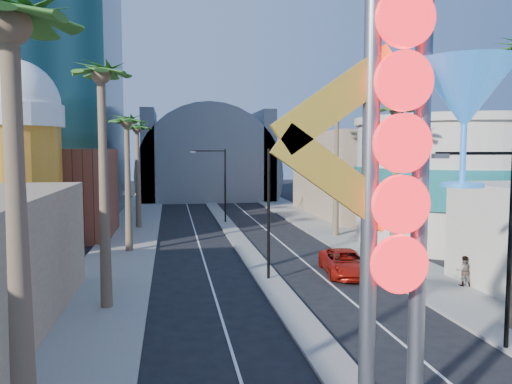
# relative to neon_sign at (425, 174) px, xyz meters

# --- Properties ---
(sidewalk_west) EXTENTS (5.00, 100.00, 0.15)m
(sidewalk_west) POSITION_rel_neon_sign_xyz_m (-10.32, 32.04, -7.23)
(sidewalk_west) COLOR gray
(sidewalk_west) RESTS_ON ground
(sidewalk_east) EXTENTS (5.00, 100.00, 0.15)m
(sidewalk_east) POSITION_rel_neon_sign_xyz_m (8.68, 32.04, -7.23)
(sidewalk_east) COLOR gray
(sidewalk_east) RESTS_ON ground
(median) EXTENTS (1.60, 84.00, 0.15)m
(median) POSITION_rel_neon_sign_xyz_m (-0.82, 35.04, -7.23)
(median) COLOR gray
(median) RESTS_ON ground
(brick_filler_west) EXTENTS (10.00, 10.00, 8.00)m
(brick_filler_west) POSITION_rel_neon_sign_xyz_m (-16.82, 35.04, -3.31)
(brick_filler_west) COLOR brown
(brick_filler_west) RESTS_ON ground
(filler_east) EXTENTS (10.00, 20.00, 10.00)m
(filler_east) POSITION_rel_neon_sign_xyz_m (15.18, 45.04, -2.31)
(filler_east) COLOR #8C785A
(filler_east) RESTS_ON ground
(beer_mug) EXTENTS (7.00, 7.00, 14.50)m
(beer_mug) POSITION_rel_neon_sign_xyz_m (-17.82, 27.04, 0.54)
(beer_mug) COLOR #CA6B1A
(beer_mug) RESTS_ON ground
(turquoise_building) EXTENTS (16.60, 16.60, 10.60)m
(turquoise_building) POSITION_rel_neon_sign_xyz_m (17.18, 27.04, -2.06)
(turquoise_building) COLOR beige
(turquoise_building) RESTS_ON ground
(canopy) EXTENTS (22.00, 16.00, 22.00)m
(canopy) POSITION_rel_neon_sign_xyz_m (-0.82, 69.04, -3.00)
(canopy) COLOR slate
(canopy) RESTS_ON ground
(neon_sign) EXTENTS (6.53, 2.60, 12.55)m
(neon_sign) POSITION_rel_neon_sign_xyz_m (0.00, 0.00, 0.00)
(neon_sign) COLOR gray
(neon_sign) RESTS_ON ground
(streetlight_0) EXTENTS (3.79, 0.25, 8.00)m
(streetlight_0) POSITION_rel_neon_sign_xyz_m (-0.27, 17.04, -2.43)
(streetlight_0) COLOR black
(streetlight_0) RESTS_ON ground
(streetlight_1) EXTENTS (3.79, 0.25, 8.00)m
(streetlight_1) POSITION_rel_neon_sign_xyz_m (-1.36, 41.04, -2.43)
(streetlight_1) COLOR black
(streetlight_1) RESTS_ON ground
(streetlight_2) EXTENTS (3.45, 0.25, 8.00)m
(streetlight_2) POSITION_rel_neon_sign_xyz_m (5.91, 5.04, -2.47)
(streetlight_2) COLOR black
(streetlight_2) RESTS_ON ground
(palm_0) EXTENTS (2.40, 2.40, 11.70)m
(palm_0) POSITION_rel_neon_sign_xyz_m (-9.82, -0.96, 2.62)
(palm_0) COLOR brown
(palm_0) RESTS_ON ground
(palm_1) EXTENTS (2.40, 2.40, 12.70)m
(palm_1) POSITION_rel_neon_sign_xyz_m (-9.82, 13.04, 3.52)
(palm_1) COLOR brown
(palm_1) RESTS_ON ground
(palm_2) EXTENTS (2.40, 2.40, 11.20)m
(palm_2) POSITION_rel_neon_sign_xyz_m (-9.82, 27.04, 2.17)
(palm_2) COLOR brown
(palm_2) RESTS_ON ground
(palm_3) EXTENTS (2.40, 2.40, 11.20)m
(palm_3) POSITION_rel_neon_sign_xyz_m (-9.82, 39.04, 2.17)
(palm_3) COLOR brown
(palm_3) RESTS_ON ground
(palm_6) EXTENTS (2.40, 2.40, 11.70)m
(palm_6) POSITION_rel_neon_sign_xyz_m (8.18, 19.04, 2.62)
(palm_6) COLOR brown
(palm_6) RESTS_ON ground
(palm_7) EXTENTS (2.40, 2.40, 12.70)m
(palm_7) POSITION_rel_neon_sign_xyz_m (8.18, 31.04, 3.52)
(palm_7) COLOR brown
(palm_7) RESTS_ON ground
(red_pickup) EXTENTS (3.20, 5.85, 1.56)m
(red_pickup) POSITION_rel_neon_sign_xyz_m (4.26, 17.63, -6.53)
(red_pickup) COLOR #A9160D
(red_pickup) RESTS_ON ground
(pedestrian_b) EXTENTS (0.99, 0.86, 1.73)m
(pedestrian_b) POSITION_rel_neon_sign_xyz_m (9.89, 13.51, -6.29)
(pedestrian_b) COLOR gray
(pedestrian_b) RESTS_ON sidewalk_east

